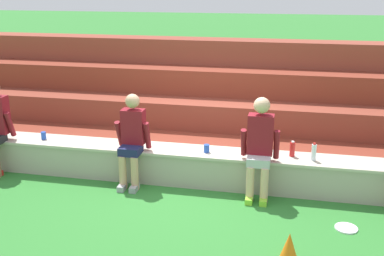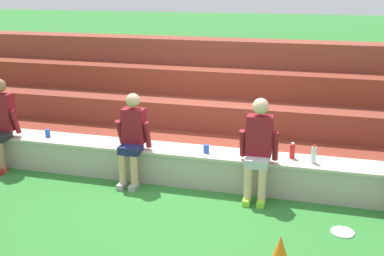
% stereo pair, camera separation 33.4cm
% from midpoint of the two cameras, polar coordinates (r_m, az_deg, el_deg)
% --- Properties ---
extents(ground_plane, '(80.00, 80.00, 0.00)m').
position_cam_midpoint_polar(ground_plane, '(6.85, -1.90, -7.49)').
color(ground_plane, '#2D752D').
extents(stone_seating_wall, '(9.19, 0.54, 0.51)m').
position_cam_midpoint_polar(stone_seating_wall, '(6.97, -1.43, -4.60)').
color(stone_seating_wall, '#A8A08E').
rests_on(stone_seating_wall, ground).
extents(brick_bleachers, '(13.11, 2.43, 1.86)m').
position_cam_midpoint_polar(brick_bleachers, '(8.60, 1.52, 2.70)').
color(brick_bleachers, maroon).
rests_on(brick_bleachers, ground).
extents(person_left_of_center, '(0.51, 0.54, 1.36)m').
position_cam_midpoint_polar(person_left_of_center, '(6.83, -8.81, -1.19)').
color(person_left_of_center, tan).
rests_on(person_left_of_center, ground).
extents(person_center, '(0.53, 0.52, 1.42)m').
position_cam_midpoint_polar(person_center, '(6.38, 6.87, -2.11)').
color(person_center, '#DBAD89').
rests_on(person_center, ground).
extents(water_bottle_near_left, '(0.07, 0.07, 0.26)m').
position_cam_midpoint_polar(water_bottle_near_left, '(6.62, 13.39, -2.93)').
color(water_bottle_near_left, silver).
rests_on(water_bottle_near_left, stone_seating_wall).
extents(water_bottle_center_gap, '(0.07, 0.07, 0.23)m').
position_cam_midpoint_polar(water_bottle_center_gap, '(6.73, 10.87, -2.58)').
color(water_bottle_center_gap, red).
rests_on(water_bottle_center_gap, stone_seating_wall).
extents(plastic_cup_left_end, '(0.08, 0.08, 0.12)m').
position_cam_midpoint_polar(plastic_cup_left_end, '(6.77, 0.39, -2.55)').
color(plastic_cup_left_end, blue).
rests_on(plastic_cup_left_end, stone_seating_wall).
extents(plastic_cup_right_end, '(0.08, 0.08, 0.12)m').
position_cam_midpoint_polar(plastic_cup_right_end, '(7.75, -19.00, -0.89)').
color(plastic_cup_right_end, blue).
rests_on(plastic_cup_right_end, stone_seating_wall).
extents(frisbee, '(0.28, 0.28, 0.02)m').
position_cam_midpoint_polar(frisbee, '(6.07, 16.95, -11.74)').
color(frisbee, white).
rests_on(frisbee, ground).
extents(sports_cone, '(0.20, 0.20, 0.31)m').
position_cam_midpoint_polar(sports_cone, '(5.27, 10.07, -14.13)').
color(sports_cone, orange).
rests_on(sports_cone, ground).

